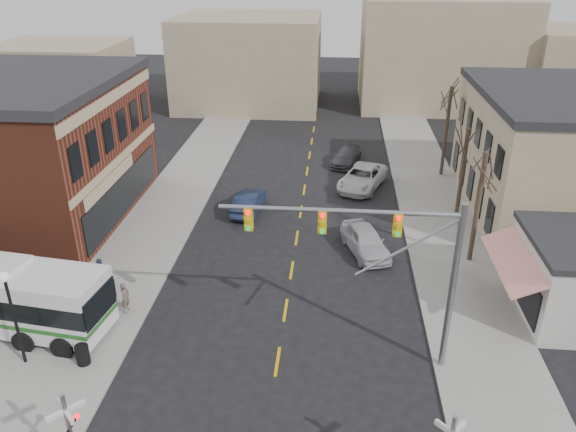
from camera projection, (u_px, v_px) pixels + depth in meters
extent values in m
plane|color=black|center=(273.00, 393.00, 23.64)|extent=(160.00, 160.00, 0.00)
cube|color=gray|center=(177.00, 195.00, 42.31)|extent=(5.00, 60.00, 0.12)
cube|color=gray|center=(433.00, 204.00, 40.83)|extent=(5.00, 60.00, 0.12)
cube|color=tan|center=(119.00, 159.00, 37.07)|extent=(0.10, 15.00, 0.50)
cube|color=tan|center=(111.00, 98.00, 35.30)|extent=(0.10, 15.00, 0.70)
cube|color=black|center=(124.00, 194.00, 38.16)|extent=(0.08, 13.00, 2.60)
cube|color=red|center=(512.00, 260.00, 27.75)|extent=(1.68, 6.00, 0.87)
cylinder|color=#382B21|center=(477.00, 208.00, 32.08)|extent=(0.28, 0.28, 6.75)
cylinder|color=#382B21|center=(462.00, 174.00, 37.54)|extent=(0.28, 0.28, 6.30)
cylinder|color=#382B21|center=(446.00, 132.00, 44.51)|extent=(0.28, 0.28, 7.20)
cylinder|color=gray|center=(452.00, 291.00, 23.45)|extent=(0.28, 0.28, 8.00)
cylinder|color=gray|center=(339.00, 211.00, 22.31)|extent=(9.70, 0.20, 0.20)
cube|color=gold|center=(398.00, 224.00, 22.34)|extent=(0.35, 0.30, 1.00)
cube|color=gold|center=(322.00, 222.00, 22.58)|extent=(0.35, 0.30, 1.00)
cube|color=gold|center=(249.00, 219.00, 22.81)|extent=(0.35, 0.30, 1.00)
cube|color=silver|center=(65.00, 411.00, 18.31)|extent=(1.00, 1.00, 0.18)
cube|color=silver|center=(65.00, 411.00, 18.31)|extent=(1.00, 1.00, 0.18)
sphere|color=#FF0C0C|center=(77.00, 417.00, 19.15)|extent=(0.26, 0.26, 0.26)
cylinder|color=black|center=(16.00, 322.00, 24.33)|extent=(0.14, 0.14, 4.31)
sphere|color=silver|center=(4.00, 277.00, 23.33)|extent=(0.44, 0.44, 0.44)
cylinder|color=black|center=(83.00, 355.00, 24.96)|extent=(0.60, 0.60, 0.95)
imported|color=#B2B3B7|center=(365.00, 241.00, 34.16)|extent=(3.41, 5.20, 1.65)
imported|color=#162038|center=(249.00, 202.00, 39.49)|extent=(1.99, 4.70, 1.51)
imported|color=silver|center=(362.00, 178.00, 43.49)|extent=(4.48, 6.39, 1.62)
imported|color=#444449|center=(346.00, 156.00, 48.32)|extent=(3.07, 4.93, 1.33)
imported|color=#63524F|center=(125.00, 297.00, 28.42)|extent=(0.49, 0.66, 1.65)
imported|color=#374461|center=(101.00, 272.00, 30.75)|extent=(0.92, 0.82, 1.57)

